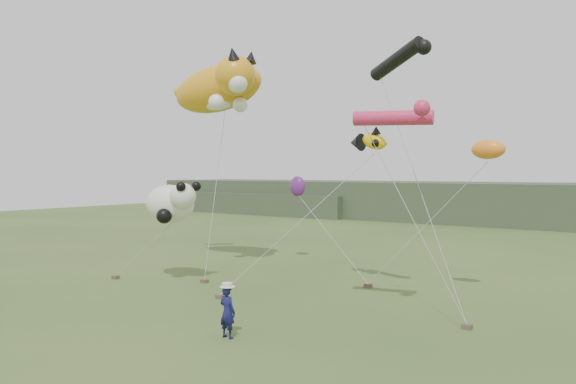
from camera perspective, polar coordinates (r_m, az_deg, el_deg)
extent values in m
plane|color=#385123|center=(19.08, -8.57, -13.47)|extent=(120.00, 120.00, 0.00)
cube|color=#2D3D28|center=(59.63, 23.25, -1.10)|extent=(90.00, 12.00, 4.00)
cube|color=#2D3D28|center=(69.95, -2.11, -1.11)|extent=(25.00, 8.00, 2.50)
imported|color=#131449|center=(17.67, -6.18, -12.01)|extent=(0.61, 0.41, 1.61)
cube|color=brown|center=(26.40, -8.49, -8.93)|extent=(0.32, 0.25, 0.16)
cube|color=brown|center=(23.11, -6.91, -10.50)|extent=(0.32, 0.25, 0.16)
cube|color=brown|center=(19.57, 17.70, -12.90)|extent=(0.32, 0.25, 0.16)
cube|color=brown|center=(28.23, -17.11, -8.28)|extent=(0.32, 0.25, 0.16)
cube|color=brown|center=(25.31, 8.13, -9.40)|extent=(0.32, 0.25, 0.16)
ellipsoid|color=orange|center=(30.91, -7.17, 10.36)|extent=(5.95, 3.23, 3.25)
sphere|color=orange|center=(28.68, -5.39, 11.70)|extent=(2.00, 2.00, 2.00)
cone|color=black|center=(28.22, -5.64, 13.81)|extent=(0.62, 0.76, 0.75)
cone|color=black|center=(28.91, -3.80, 13.53)|extent=(0.62, 0.72, 0.71)
sphere|color=white|center=(28.07, -5.15, 10.99)|extent=(1.00, 1.00, 1.00)
ellipsoid|color=white|center=(30.40, -7.28, 8.81)|extent=(1.96, 0.98, 0.61)
sphere|color=white|center=(28.43, -7.30, 9.06)|extent=(0.78, 0.78, 0.78)
sphere|color=white|center=(29.44, -4.89, 8.83)|extent=(0.78, 0.78, 0.78)
cylinder|color=orange|center=(33.60, -9.79, 10.45)|extent=(2.07, 1.52, 1.21)
ellipsoid|color=yellow|center=(24.48, 8.76, 5.09)|extent=(1.42, 0.74, 0.95)
cone|color=black|center=(25.21, 6.89, 5.02)|extent=(0.73, 0.88, 0.79)
cone|color=black|center=(24.48, 8.95, 6.22)|extent=(0.44, 0.44, 0.35)
cone|color=black|center=(23.97, 8.84, 4.95)|extent=(0.46, 0.49, 0.35)
cone|color=black|center=(24.75, 9.76, 4.85)|extent=(0.46, 0.49, 0.35)
cylinder|color=black|center=(22.44, 10.99, 13.07)|extent=(2.78, 1.79, 1.25)
sphere|color=black|center=(21.58, 13.64, 14.12)|extent=(0.56, 0.56, 0.56)
cylinder|color=#D72957|center=(19.84, 10.61, 7.40)|extent=(2.79, 1.16, 0.56)
sphere|color=#D72957|center=(18.96, 13.45, 8.30)|extent=(0.55, 0.55, 0.55)
ellipsoid|color=white|center=(26.81, -11.93, -1.18)|extent=(2.69, 1.79, 1.79)
sphere|color=white|center=(25.71, -10.63, -0.42)|extent=(1.19, 1.19, 1.19)
sphere|color=black|center=(25.21, -10.83, 0.55)|extent=(0.44, 0.44, 0.44)
sphere|color=black|center=(25.73, -9.31, 0.59)|extent=(0.44, 0.44, 0.44)
sphere|color=black|center=(25.94, -12.48, -2.39)|extent=(0.70, 0.70, 0.70)
sphere|color=black|center=(27.62, -12.57, -1.92)|extent=(0.70, 0.70, 0.70)
ellipsoid|color=orange|center=(23.71, 19.68, 4.10)|extent=(1.34, 0.78, 0.78)
ellipsoid|color=#631F72|center=(32.09, 0.98, 0.58)|extent=(0.96, 0.64, 1.17)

